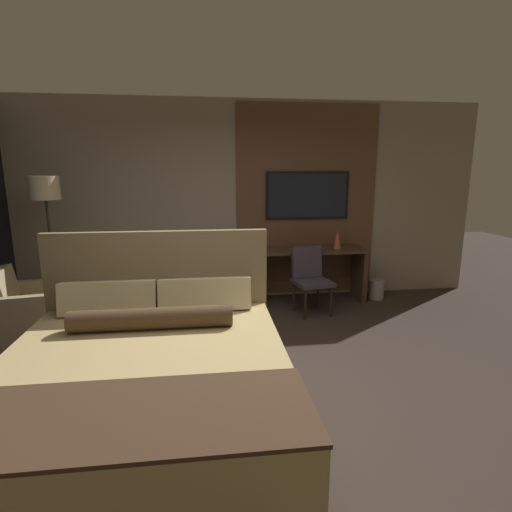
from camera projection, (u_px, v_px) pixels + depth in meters
name	position (u px, v px, depth m)	size (l,w,h in m)	color
ground_plane	(255.00, 387.00, 3.45)	(16.00, 16.00, 0.00)	#332823
wall_back_tv_panel	(242.00, 202.00, 5.69)	(7.20, 0.09, 2.80)	gray
bed	(147.00, 385.00, 2.81)	(1.97, 2.12, 1.31)	#33281E
desk	(309.00, 266.00, 5.71)	(1.53, 0.53, 0.76)	#422D1E
tv	(307.00, 195.00, 5.71)	(1.20, 0.04, 0.68)	black
desk_chair	(310.00, 274.00, 5.21)	(0.53, 0.53, 0.87)	#38333D
armchair_by_window	(33.00, 314.00, 4.40)	(0.83, 0.85, 0.82)	#998460
floor_lamp	(46.00, 200.00, 4.77)	(0.34, 0.34, 1.77)	#282623
vase_tall	(337.00, 239.00, 5.62)	(0.11, 0.11, 0.26)	#B2563D
waste_bin	(376.00, 289.00, 5.82)	(0.22, 0.22, 0.28)	gray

